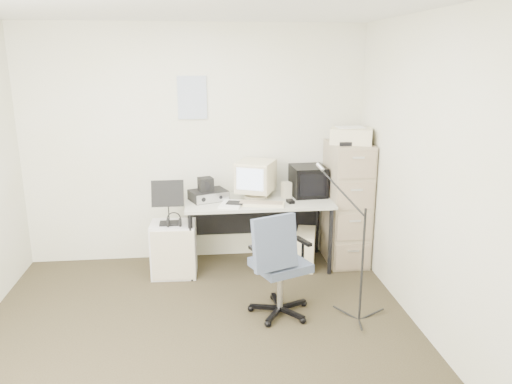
{
  "coord_description": "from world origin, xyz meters",
  "views": [
    {
      "loc": [
        0.06,
        -3.47,
        2.16
      ],
      "look_at": [
        0.55,
        0.95,
        0.95
      ],
      "focal_mm": 35.0,
      "sensor_mm": 36.0,
      "label": 1
    }
  ],
  "objects": [
    {
      "name": "desk",
      "position": [
        0.63,
        1.45,
        0.36
      ],
      "size": [
        1.5,
        0.7,
        0.73
      ],
      "primitive_type": "cube",
      "color": "#B1B19B",
      "rests_on": "floor"
    },
    {
      "name": "wall_back",
      "position": [
        0.0,
        1.8,
        1.25
      ],
      "size": [
        3.6,
        0.02,
        2.5
      ],
      "primitive_type": "cube",
      "color": "beige",
      "rests_on": "ground"
    },
    {
      "name": "mic_stand",
      "position": [
        1.35,
        0.22,
        0.65
      ],
      "size": [
        0.03,
        0.03,
        1.29
      ],
      "primitive_type": "cylinder",
      "rotation": [
        0.0,
        0.0,
        2.11
      ],
      "color": "black",
      "rests_on": "floor"
    },
    {
      "name": "office_chair",
      "position": [
        0.7,
        0.4,
        0.47
      ],
      "size": [
        0.71,
        0.71,
        0.94
      ],
      "primitive_type": "cube",
      "rotation": [
        0.0,
        0.0,
        0.39
      ],
      "color": "#4A5770",
      "rests_on": "floor"
    },
    {
      "name": "filing_cabinet",
      "position": [
        1.58,
        1.48,
        0.65
      ],
      "size": [
        0.4,
        0.6,
        1.3
      ],
      "primitive_type": "cube",
      "color": "gray",
      "rests_on": "floor"
    },
    {
      "name": "side_cart",
      "position": [
        -0.25,
        1.32,
        0.28
      ],
      "size": [
        0.46,
        0.37,
        0.55
      ],
      "primitive_type": "cube",
      "rotation": [
        0.0,
        0.0,
        -0.04
      ],
      "color": "silver",
      "rests_on": "floor"
    },
    {
      "name": "keyboard",
      "position": [
        0.64,
        1.25,
        0.74
      ],
      "size": [
        0.49,
        0.27,
        0.03
      ],
      "primitive_type": "cube",
      "rotation": [
        0.0,
        0.0,
        -0.23
      ],
      "color": "beige",
      "rests_on": "desk"
    },
    {
      "name": "music_stand",
      "position": [
        -0.28,
        1.3,
        0.78
      ],
      "size": [
        0.34,
        0.22,
        0.46
      ],
      "primitive_type": "cube",
      "rotation": [
        0.0,
        0.0,
        0.19
      ],
      "color": "black",
      "rests_on": "side_cart"
    },
    {
      "name": "printer",
      "position": [
        1.58,
        1.43,
        1.38
      ],
      "size": [
        0.49,
        0.41,
        0.16
      ],
      "primitive_type": "cube",
      "rotation": [
        0.0,
        0.0,
        -0.34
      ],
      "color": "beige",
      "rests_on": "filing_cabinet"
    },
    {
      "name": "crt_tv",
      "position": [
        1.18,
        1.57,
        0.89
      ],
      "size": [
        0.37,
        0.39,
        0.32
      ],
      "primitive_type": "cube",
      "rotation": [
        0.0,
        0.0,
        0.07
      ],
      "color": "black",
      "rests_on": "desk"
    },
    {
      "name": "pc_tower",
      "position": [
        1.13,
        1.37,
        0.19
      ],
      "size": [
        0.29,
        0.45,
        0.39
      ],
      "primitive_type": "cube",
      "rotation": [
        0.0,
        0.0,
        -0.26
      ],
      "color": "beige",
      "rests_on": "floor"
    },
    {
      "name": "wall_right",
      "position": [
        1.8,
        0.0,
        1.25
      ],
      "size": [
        0.02,
        3.6,
        2.5
      ],
      "primitive_type": "cube",
      "color": "beige",
      "rests_on": "ground"
    },
    {
      "name": "papers",
      "position": [
        0.34,
        1.28,
        0.74
      ],
      "size": [
        0.28,
        0.33,
        0.02
      ],
      "primitive_type": "cube",
      "rotation": [
        0.0,
        0.0,
        -0.3
      ],
      "color": "white",
      "rests_on": "desk"
    },
    {
      "name": "desk_speaker",
      "position": [
        0.93,
        1.5,
        0.81
      ],
      "size": [
        0.11,
        0.11,
        0.16
      ],
      "primitive_type": "cube",
      "rotation": [
        0.0,
        0.0,
        0.31
      ],
      "color": "beige",
      "rests_on": "desk"
    },
    {
      "name": "radio_speaker",
      "position": [
        0.09,
        1.48,
        0.9
      ],
      "size": [
        0.17,
        0.16,
        0.14
      ],
      "primitive_type": "cube",
      "rotation": [
        0.0,
        0.0,
        0.31
      ],
      "color": "black",
      "rests_on": "radio_receiver"
    },
    {
      "name": "crt_monitor",
      "position": [
        0.61,
        1.54,
        0.92
      ],
      "size": [
        0.47,
        0.48,
        0.39
      ],
      "primitive_type": "cube",
      "rotation": [
        0.0,
        0.0,
        -0.41
      ],
      "color": "beige",
      "rests_on": "desk"
    },
    {
      "name": "ceiling",
      "position": [
        0.0,
        0.0,
        2.5
      ],
      "size": [
        3.6,
        3.6,
        0.01
      ],
      "primitive_type": "cube",
      "color": "white",
      "rests_on": "ground"
    },
    {
      "name": "radio_receiver",
      "position": [
        0.12,
        1.5,
        0.78
      ],
      "size": [
        0.43,
        0.37,
        0.1
      ],
      "primitive_type": "cube",
      "rotation": [
        0.0,
        0.0,
        0.36
      ],
      "color": "black",
      "rests_on": "desk"
    },
    {
      "name": "mouse",
      "position": [
        0.94,
        1.3,
        0.75
      ],
      "size": [
        0.08,
        0.11,
        0.03
      ],
      "primitive_type": "cube",
      "rotation": [
        0.0,
        0.0,
        0.18
      ],
      "color": "black",
      "rests_on": "desk"
    },
    {
      "name": "wall_front",
      "position": [
        0.0,
        -1.8,
        1.25
      ],
      "size": [
        3.6,
        0.02,
        2.5
      ],
      "primitive_type": "cube",
      "color": "beige",
      "rests_on": "ground"
    },
    {
      "name": "wall_calendar",
      "position": [
        -0.02,
        1.79,
        1.75
      ],
      "size": [
        0.3,
        0.02,
        0.44
      ],
      "primitive_type": "cube",
      "color": "white",
      "rests_on": "wall_back"
    },
    {
      "name": "floor",
      "position": [
        0.0,
        0.0,
        -0.01
      ],
      "size": [
        3.6,
        3.6,
        0.01
      ],
      "primitive_type": "cube",
      "color": "#332916",
      "rests_on": "ground"
    },
    {
      "name": "headphones",
      "position": [
        -0.23,
        1.22,
        0.6
      ],
      "size": [
        0.18,
        0.18,
        0.03
      ],
      "primitive_type": "torus",
      "rotation": [
        0.0,
        0.0,
        -0.19
      ],
      "color": "black",
      "rests_on": "side_cart"
    }
  ]
}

